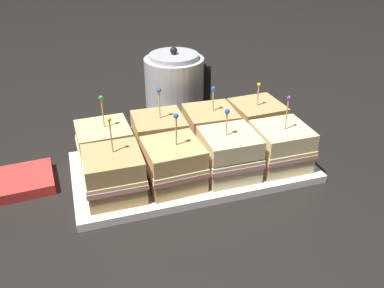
% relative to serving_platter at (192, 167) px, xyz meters
% --- Properties ---
extents(ground_plane, '(6.00, 6.00, 0.00)m').
position_rel_serving_platter_xyz_m(ground_plane, '(0.00, 0.00, -0.01)').
color(ground_plane, black).
extents(serving_platter, '(0.55, 0.28, 0.02)m').
position_rel_serving_platter_xyz_m(serving_platter, '(0.00, 0.00, 0.00)').
color(serving_platter, white).
rests_on(serving_platter, ground_plane).
extents(sandwich_front_far_left, '(0.12, 0.12, 0.17)m').
position_rel_serving_platter_xyz_m(sandwich_front_far_left, '(-0.19, -0.06, 0.06)').
color(sandwich_front_far_left, tan).
rests_on(sandwich_front_far_left, serving_platter).
extents(sandwich_front_center_left, '(0.13, 0.13, 0.17)m').
position_rel_serving_platter_xyz_m(sandwich_front_center_left, '(-0.06, -0.06, 0.06)').
color(sandwich_front_center_left, tan).
rests_on(sandwich_front_center_left, serving_platter).
extents(sandwich_front_center_right, '(0.12, 0.12, 0.16)m').
position_rel_serving_platter_xyz_m(sandwich_front_center_right, '(0.07, -0.06, 0.06)').
color(sandwich_front_center_right, beige).
rests_on(sandwich_front_center_right, serving_platter).
extents(sandwich_front_far_right, '(0.12, 0.12, 0.18)m').
position_rel_serving_platter_xyz_m(sandwich_front_far_right, '(0.19, -0.06, 0.06)').
color(sandwich_front_far_right, beige).
rests_on(sandwich_front_far_right, serving_platter).
extents(sandwich_back_far_left, '(0.13, 0.13, 0.17)m').
position_rel_serving_platter_xyz_m(sandwich_back_far_left, '(-0.19, 0.06, 0.06)').
color(sandwich_back_far_left, '#DBB77A').
rests_on(sandwich_back_far_left, serving_platter).
extents(sandwich_back_center_left, '(0.12, 0.12, 0.18)m').
position_rel_serving_platter_xyz_m(sandwich_back_center_left, '(-0.06, 0.06, 0.06)').
color(sandwich_back_center_left, tan).
rests_on(sandwich_back_center_left, serving_platter).
extents(sandwich_back_center_right, '(0.13, 0.13, 0.16)m').
position_rel_serving_platter_xyz_m(sandwich_back_center_right, '(0.07, 0.06, 0.06)').
color(sandwich_back_center_right, tan).
rests_on(sandwich_back_center_right, serving_platter).
extents(sandwich_back_far_right, '(0.13, 0.13, 0.16)m').
position_rel_serving_platter_xyz_m(sandwich_back_far_right, '(0.19, 0.06, 0.06)').
color(sandwich_back_far_right, tan).
rests_on(sandwich_back_far_right, serving_platter).
extents(kettle_steel, '(0.19, 0.17, 0.22)m').
position_rel_serving_platter_xyz_m(kettle_steel, '(0.03, 0.27, 0.09)').
color(kettle_steel, '#B7BABF').
rests_on(kettle_steel, ground_plane).
extents(napkin_stack, '(0.13, 0.13, 0.02)m').
position_rel_serving_platter_xyz_m(napkin_stack, '(-0.38, 0.06, 0.00)').
color(napkin_stack, red).
rests_on(napkin_stack, ground_plane).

